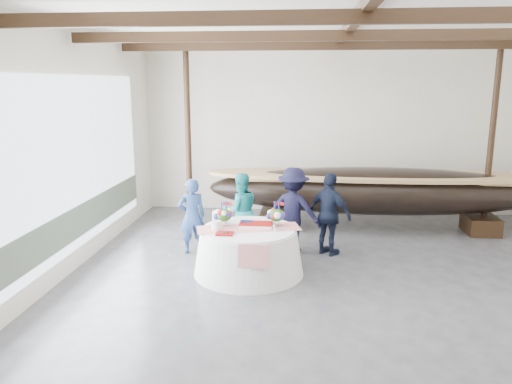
# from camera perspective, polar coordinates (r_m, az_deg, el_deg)

# --- Properties ---
(floor) EXTENTS (10.00, 12.00, 0.01)m
(floor) POSITION_cam_1_polar(r_m,az_deg,el_deg) (8.27, 10.30, -12.60)
(floor) COLOR #3D3D42
(floor) RESTS_ON ground
(wall_back) EXTENTS (10.00, 0.02, 4.50)m
(wall_back) POSITION_cam_1_polar(r_m,az_deg,el_deg) (13.54, 8.65, 7.13)
(wall_back) COLOR silver
(wall_back) RESTS_ON ground
(wall_left) EXTENTS (0.02, 12.00, 4.50)m
(wall_left) POSITION_cam_1_polar(r_m,az_deg,el_deg) (8.69, -24.03, 3.28)
(wall_left) COLOR silver
(wall_left) RESTS_ON ground
(ceiling) EXTENTS (10.00, 12.00, 0.01)m
(ceiling) POSITION_cam_1_polar(r_m,az_deg,el_deg) (7.57, 11.70, 19.99)
(ceiling) COLOR white
(ceiling) RESTS_ON wall_back
(pavilion_structure) EXTENTS (9.80, 11.76, 4.50)m
(pavilion_structure) POSITION_cam_1_polar(r_m,az_deg,el_deg) (8.27, 10.99, 15.90)
(pavilion_structure) COLOR black
(pavilion_structure) RESTS_ON ground
(open_bay) EXTENTS (0.03, 7.00, 3.20)m
(open_bay) POSITION_cam_1_polar(r_m,az_deg,el_deg) (9.61, -20.65, 1.77)
(open_bay) COLOR silver
(open_bay) RESTS_ON ground
(longboat_display) EXTENTS (8.06, 1.61, 1.51)m
(longboat_display) POSITION_cam_1_polar(r_m,az_deg,el_deg) (12.13, 13.72, 0.16)
(longboat_display) COLOR black
(longboat_display) RESTS_ON ground
(banquet_table) EXTENTS (2.02, 2.02, 0.87)m
(banquet_table) POSITION_cam_1_polar(r_m,az_deg,el_deg) (9.25, -0.84, -6.74)
(banquet_table) COLOR silver
(banquet_table) RESTS_ON ground
(tabletop_items) EXTENTS (1.95, 1.03, 0.40)m
(tabletop_items) POSITION_cam_1_polar(r_m,az_deg,el_deg) (9.20, -1.05, -3.05)
(tabletop_items) COLOR red
(tabletop_items) RESTS_ON banquet_table
(guest_woman_blue) EXTENTS (0.67, 0.58, 1.56)m
(guest_woman_blue) POSITION_cam_1_polar(r_m,az_deg,el_deg) (10.35, -7.34, -2.73)
(guest_woman_blue) COLOR navy
(guest_woman_blue) RESTS_ON ground
(guest_woman_teal) EXTENTS (0.96, 0.86, 1.63)m
(guest_woman_teal) POSITION_cam_1_polar(r_m,az_deg,el_deg) (10.53, -1.78, -2.19)
(guest_woman_teal) COLOR teal
(guest_woman_teal) RESTS_ON ground
(guest_man_left) EXTENTS (1.29, 0.95, 1.78)m
(guest_man_left) POSITION_cam_1_polar(r_m,az_deg,el_deg) (10.33, 4.29, -2.07)
(guest_man_left) COLOR black
(guest_man_left) RESTS_ON ground
(guest_man_right) EXTENTS (1.04, 0.94, 1.70)m
(guest_man_right) POSITION_cam_1_polar(r_m,az_deg,el_deg) (10.22, 8.41, -2.55)
(guest_man_right) COLOR black
(guest_man_right) RESTS_ON ground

